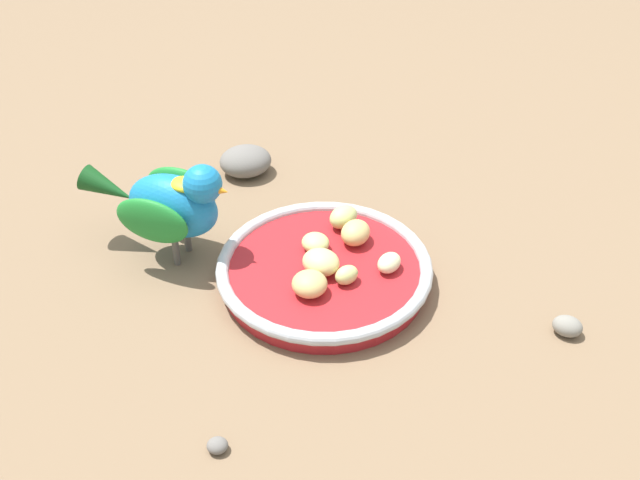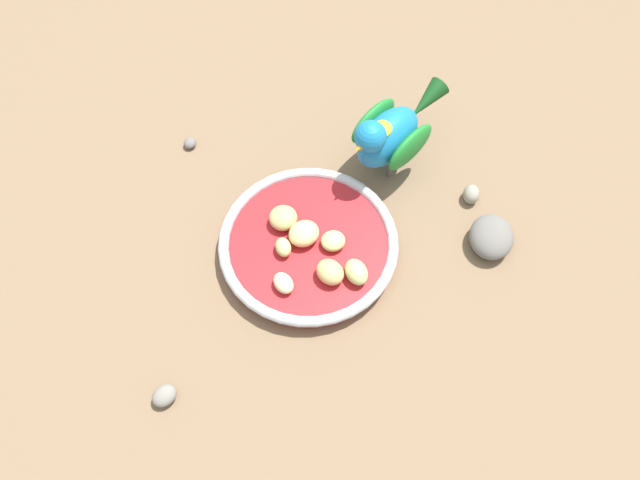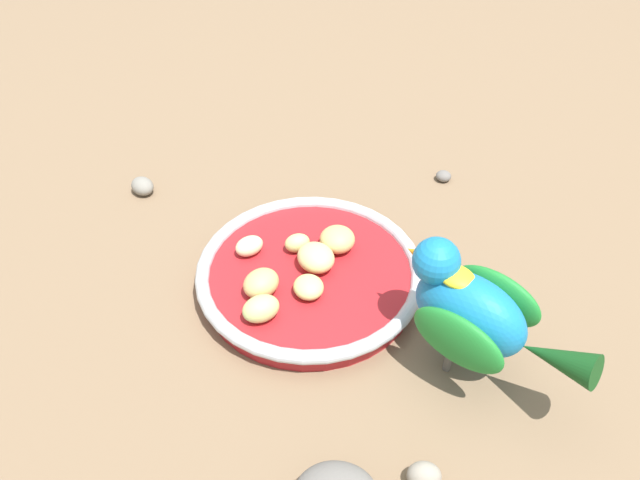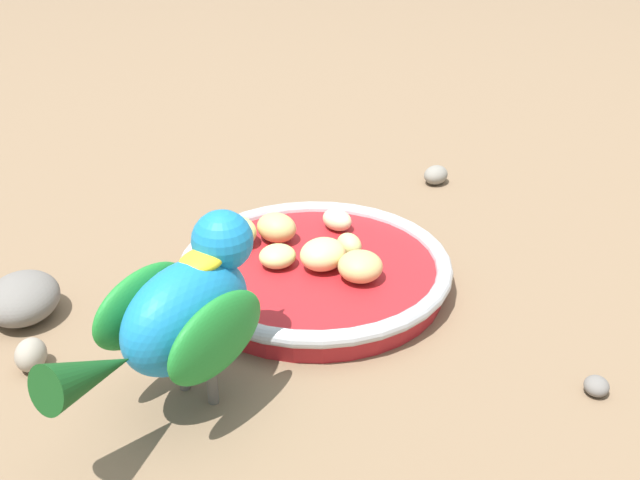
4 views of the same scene
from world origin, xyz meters
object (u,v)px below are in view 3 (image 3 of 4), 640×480
object	(u,v)px
feeding_bowl	(310,275)
apple_piece_0	(316,258)
apple_piece_2	(249,247)
apple_piece_3	(294,243)
apple_piece_1	(337,239)
parrot	(474,311)
pebble_2	(142,186)
apple_piece_4	(308,287)
pebble_1	(424,476)
pebble_0	(443,176)
apple_piece_5	(261,283)
apple_piece_6	(261,309)

from	to	relation	value
feeding_bowl	apple_piece_0	size ratio (longest dim) A/B	5.74
apple_piece_2	apple_piece_3	size ratio (longest dim) A/B	1.14
apple_piece_1	apple_piece_2	size ratio (longest dim) A/B	1.21
apple_piece_2	apple_piece_3	bearing A→B (deg)	-170.29
apple_piece_0	apple_piece_2	distance (m)	0.07
apple_piece_0	parrot	size ratio (longest dim) A/B	0.25
feeding_bowl	pebble_2	distance (m)	0.25
pebble_2	apple_piece_2	bearing A→B (deg)	140.23
feeding_bowl	apple_piece_2	xyz separation A→B (m)	(0.06, -0.02, 0.02)
apple_piece_4	pebble_2	distance (m)	0.27
feeding_bowl	apple_piece_3	bearing A→B (deg)	-59.06
apple_piece_2	pebble_1	world-z (taller)	apple_piece_2
apple_piece_1	pebble_0	xyz separation A→B (m)	(-0.12, -0.15, -0.03)
apple_piece_5	apple_piece_3	bearing A→B (deg)	-113.70
apple_piece_4	pebble_1	bearing A→B (deg)	119.58
apple_piece_0	parrot	bearing A→B (deg)	144.81
pebble_0	apple_piece_3	bearing A→B (deg)	42.64
apple_piece_2	apple_piece_5	size ratio (longest dim) A/B	0.81
apple_piece_3	pebble_1	size ratio (longest dim) A/B	0.97
feeding_bowl	apple_piece_1	xyz separation A→B (m)	(-0.03, -0.03, 0.02)
pebble_1	pebble_2	distance (m)	0.47
parrot	pebble_2	xyz separation A→B (m)	(0.35, -0.23, -0.06)
apple_piece_4	apple_piece_5	xyz separation A→B (m)	(0.05, 0.00, 0.00)
apple_piece_6	apple_piece_5	bearing A→B (deg)	-83.59
apple_piece_3	pebble_0	world-z (taller)	apple_piece_3
feeding_bowl	apple_piece_3	size ratio (longest dim) A/B	8.70
apple_piece_0	pebble_1	distance (m)	0.23
apple_piece_1	pebble_2	bearing A→B (deg)	-24.62
apple_piece_4	feeding_bowl	bearing A→B (deg)	-89.04
apple_piece_1	pebble_2	world-z (taller)	apple_piece_1
apple_piece_6	apple_piece_2	bearing A→B (deg)	-75.30
apple_piece_3	apple_piece_6	world-z (taller)	apple_piece_6
apple_piece_3	pebble_2	world-z (taller)	apple_piece_3
apple_piece_1	apple_piece_3	xyz separation A→B (m)	(0.04, 0.01, -0.00)
apple_piece_1	pebble_2	xyz separation A→B (m)	(0.23, -0.11, -0.02)
apple_piece_3	apple_piece_4	xyz separation A→B (m)	(-0.02, 0.06, -0.00)
feeding_bowl	apple_piece_2	bearing A→B (deg)	-19.04
apple_piece_4	pebble_2	xyz separation A→B (m)	(0.21, -0.17, -0.02)
apple_piece_5	pebble_0	bearing A→B (deg)	-132.07
apple_piece_5	apple_piece_1	bearing A→B (deg)	-136.75
apple_piece_6	pebble_2	world-z (taller)	apple_piece_6
apple_piece_1	pebble_0	size ratio (longest dim) A/B	1.96
apple_piece_1	apple_piece_2	bearing A→B (deg)	8.28
apple_piece_0	apple_piece_3	bearing A→B (deg)	-45.33
apple_piece_5	pebble_1	world-z (taller)	apple_piece_5
apple_piece_3	apple_piece_1	bearing A→B (deg)	-173.21
apple_piece_0	apple_piece_2	world-z (taller)	apple_piece_0
pebble_0	apple_piece_1	bearing A→B (deg)	50.25
apple_piece_2	pebble_0	size ratio (longest dim) A/B	1.62
apple_piece_1	apple_piece_4	xyz separation A→B (m)	(0.03, 0.07, -0.00)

